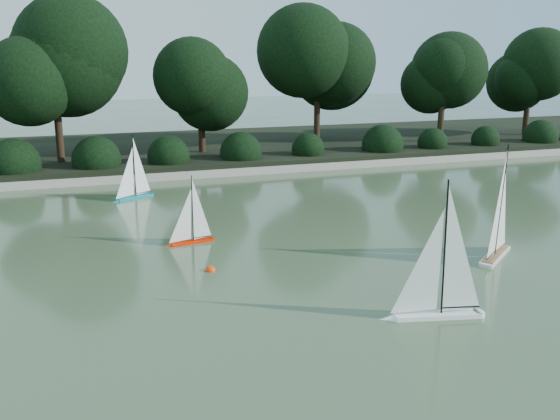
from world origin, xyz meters
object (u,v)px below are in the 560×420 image
sailboat_white_b (498,238)px  sailboat_orange (187,232)px  race_buoy (211,271)px  sailboat_teal (131,188)px  sailboat_white_a (430,296)px

sailboat_white_b → sailboat_orange: bearing=153.1°
sailboat_white_b → race_buoy: 4.57m
sailboat_white_b → sailboat_orange: size_ratio=1.55×
sailboat_white_b → sailboat_teal: (-5.05, 6.07, -0.06)m
sailboat_white_a → race_buoy: bearing=129.7°
sailboat_white_a → sailboat_white_b: 2.93m
sailboat_white_a → sailboat_orange: (-2.17, 4.04, -0.09)m
sailboat_white_a → race_buoy: size_ratio=11.27×
sailboat_white_a → sailboat_orange: size_ratio=1.46×
sailboat_teal → sailboat_white_a: bearing=-71.0°
sailboat_white_b → sailboat_teal: bearing=129.7°
sailboat_teal → race_buoy: (0.56, -5.26, -0.24)m
sailboat_white_a → sailboat_white_b: bearing=36.4°
race_buoy → sailboat_orange: bearing=91.8°
sailboat_white_b → sailboat_orange: sailboat_white_b is taller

